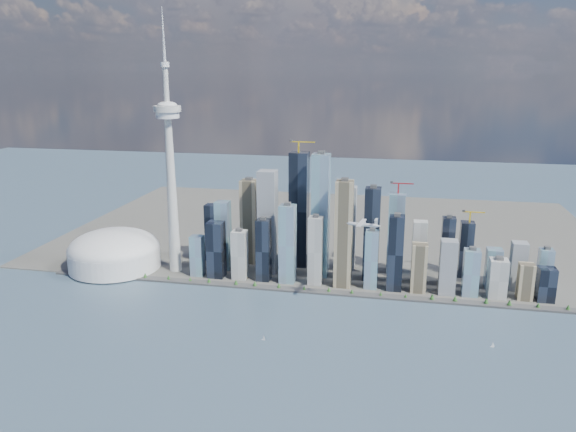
% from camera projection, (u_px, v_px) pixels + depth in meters
% --- Properties ---
extents(ground, '(4000.00, 4000.00, 0.00)m').
position_uv_depth(ground, '(279.00, 351.00, 893.51)').
color(ground, '#33425A').
rests_on(ground, ground).
extents(seawall, '(1100.00, 22.00, 4.00)m').
position_uv_depth(seawall, '(305.00, 291.00, 1130.00)').
color(seawall, '#383838').
rests_on(seawall, ground).
extents(land, '(1400.00, 900.00, 3.00)m').
position_uv_depth(land, '(332.00, 230.00, 1556.72)').
color(land, '#4C4C47').
rests_on(land, ground).
extents(shoreline_trees, '(960.53, 7.20, 8.80)m').
position_uv_depth(shoreline_trees, '(305.00, 287.00, 1128.26)').
color(shoreline_trees, '#3F2D1E').
rests_on(shoreline_trees, seawall).
extents(skyscraper_cluster, '(736.00, 142.00, 283.95)m').
position_uv_depth(skyscraper_cluster, '(340.00, 239.00, 1178.83)').
color(skyscraper_cluster, black).
rests_on(skyscraper_cluster, land).
extents(needle_tower, '(56.00, 56.00, 550.50)m').
position_uv_depth(needle_tower, '(170.00, 166.00, 1183.77)').
color(needle_tower, '#AFAFAA').
rests_on(needle_tower, land).
extents(dome_stadium, '(200.00, 200.00, 86.00)m').
position_uv_depth(dome_stadium, '(114.00, 252.00, 1251.05)').
color(dome_stadium, silver).
rests_on(dome_stadium, land).
extents(airplane, '(60.83, 53.96, 14.83)m').
position_uv_depth(airplane, '(363.00, 224.00, 987.65)').
color(airplane, silver).
rests_on(airplane, ground).
extents(sailboat_west, '(6.99, 3.09, 9.66)m').
position_uv_depth(sailboat_west, '(264.00, 338.00, 928.39)').
color(sailboat_west, silver).
rests_on(sailboat_west, ground).
extents(sailboat_east, '(6.86, 2.00, 9.54)m').
position_uv_depth(sailboat_east, '(493.00, 345.00, 904.87)').
color(sailboat_east, silver).
rests_on(sailboat_east, ground).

